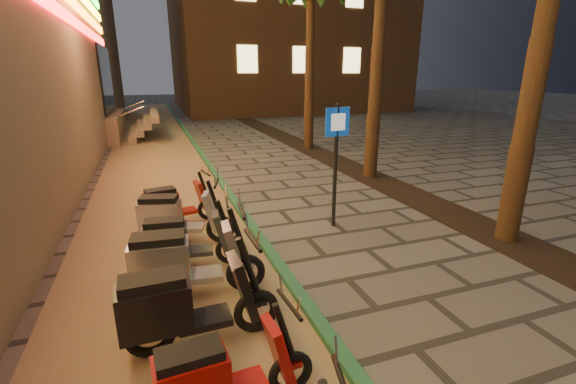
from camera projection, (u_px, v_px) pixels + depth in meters
name	position (u px, v px, depth m)	size (l,w,h in m)	color
ground	(416.00, 348.00, 4.49)	(120.00, 120.00, 0.00)	#474442
parking_strip	(157.00, 171.00, 12.66)	(3.40, 60.00, 0.01)	#8C7251
green_curb	(209.00, 165.00, 13.19)	(0.18, 60.00, 0.10)	#24603E
planting_strip	(410.00, 195.00, 10.14)	(1.20, 40.00, 0.02)	black
pedestrian_sign	(336.00, 149.00, 7.62)	(0.55, 0.13, 2.52)	black
scooter_4	(218.00, 376.00, 3.46)	(1.52, 0.53, 1.07)	black
scooter_5	(182.00, 306.00, 4.33)	(1.83, 0.64, 1.29)	black
scooter_6	(182.00, 262.00, 5.32)	(1.86, 0.69, 1.31)	black
scooter_7	(182.00, 240.00, 6.19)	(1.62, 0.64, 1.14)	black
scooter_8	(175.00, 217.00, 7.11)	(1.72, 0.88, 1.22)	black
scooter_9	(173.00, 204.00, 7.95)	(1.57, 0.70, 1.10)	black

